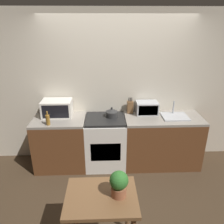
% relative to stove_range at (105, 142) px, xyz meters
% --- Properties ---
extents(ground_plane, '(16.00, 16.00, 0.00)m').
position_rel_stove_range_xyz_m(ground_plane, '(0.22, -0.82, -0.45)').
color(ground_plane, '#3D2D1E').
extents(wall_back, '(10.00, 0.06, 2.60)m').
position_rel_stove_range_xyz_m(wall_back, '(0.22, 0.34, 0.85)').
color(wall_back, beige).
rests_on(wall_back, ground_plane).
extents(counter_left_run, '(0.86, 0.62, 0.90)m').
position_rel_stove_range_xyz_m(counter_left_run, '(-0.77, 0.00, 0.00)').
color(counter_left_run, brown).
rests_on(counter_left_run, ground_plane).
extents(counter_right_run, '(1.29, 0.62, 0.90)m').
position_rel_stove_range_xyz_m(counter_right_run, '(0.98, 0.00, 0.00)').
color(counter_right_run, brown).
rests_on(counter_right_run, ground_plane).
extents(stove_range, '(0.68, 0.62, 0.90)m').
position_rel_stove_range_xyz_m(stove_range, '(0.00, 0.00, 0.00)').
color(stove_range, silver).
rests_on(stove_range, ground_plane).
extents(kettle, '(0.20, 0.20, 0.17)m').
position_rel_stove_range_xyz_m(kettle, '(0.11, 0.06, 0.52)').
color(kettle, '#2D2D2D').
rests_on(kettle, stove_range).
extents(microwave, '(0.49, 0.32, 0.28)m').
position_rel_stove_range_xyz_m(microwave, '(-0.80, 0.13, 0.59)').
color(microwave, silver).
rests_on(microwave, counter_left_run).
extents(bottle, '(0.06, 0.06, 0.22)m').
position_rel_stove_range_xyz_m(bottle, '(-0.88, -0.22, 0.54)').
color(bottle, olive).
rests_on(bottle, counter_left_run).
extents(knife_block, '(0.10, 0.09, 0.28)m').
position_rel_stove_range_xyz_m(knife_block, '(0.44, 0.22, 0.56)').
color(knife_block, brown).
rests_on(knife_block, counter_right_run).
extents(toaster_oven, '(0.37, 0.25, 0.22)m').
position_rel_stove_range_xyz_m(toaster_oven, '(0.72, 0.16, 0.56)').
color(toaster_oven, '#ADAFB5').
rests_on(toaster_oven, counter_right_run).
extents(sink_basin, '(0.43, 0.35, 0.24)m').
position_rel_stove_range_xyz_m(sink_basin, '(1.17, 0.01, 0.47)').
color(sink_basin, '#ADAFB5').
rests_on(sink_basin, counter_right_run).
extents(dining_table, '(0.73, 0.57, 0.77)m').
position_rel_stove_range_xyz_m(dining_table, '(-0.06, -1.60, 0.18)').
color(dining_table, brown).
rests_on(dining_table, ground_plane).
extents(potted_plant, '(0.19, 0.19, 0.28)m').
position_rel_stove_range_xyz_m(potted_plant, '(0.12, -1.60, 0.47)').
color(potted_plant, '#9E5B3D').
rests_on(potted_plant, dining_table).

